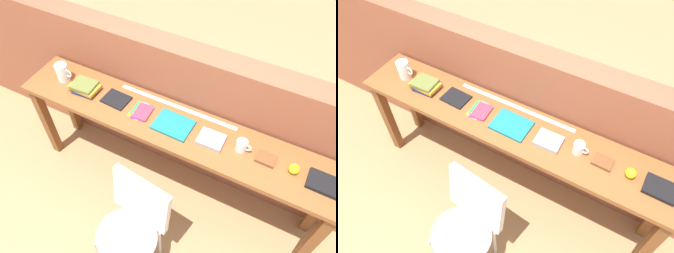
# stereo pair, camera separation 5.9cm
# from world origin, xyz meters

# --- Properties ---
(ground_plane) EXTENTS (40.00, 40.00, 0.00)m
(ground_plane) POSITION_xyz_m (0.00, 0.00, 0.00)
(ground_plane) COLOR tan
(brick_wall_back) EXTENTS (6.00, 0.20, 1.31)m
(brick_wall_back) POSITION_xyz_m (0.00, 0.64, 0.65)
(brick_wall_back) COLOR #935138
(brick_wall_back) RESTS_ON ground
(sideboard) EXTENTS (2.50, 0.44, 0.88)m
(sideboard) POSITION_xyz_m (0.00, 0.30, 0.74)
(sideboard) COLOR brown
(sideboard) RESTS_ON ground
(chair_white_moulded) EXTENTS (0.49, 0.50, 0.89)m
(chair_white_moulded) POSITION_xyz_m (0.04, -0.37, 0.53)
(chair_white_moulded) COLOR white
(chair_white_moulded) RESTS_ON ground
(pitcher_white) EXTENTS (0.14, 0.10, 0.18)m
(pitcher_white) POSITION_xyz_m (-0.99, 0.32, 0.96)
(pitcher_white) COLOR white
(pitcher_white) RESTS_ON sideboard
(book_stack_leftmost) EXTENTS (0.23, 0.18, 0.07)m
(book_stack_leftmost) POSITION_xyz_m (-0.76, 0.29, 0.91)
(book_stack_leftmost) COLOR navy
(book_stack_leftmost) RESTS_ON sideboard
(magazine_cycling) EXTENTS (0.21, 0.17, 0.01)m
(magazine_cycling) POSITION_xyz_m (-0.48, 0.31, 0.89)
(magazine_cycling) COLOR black
(magazine_cycling) RESTS_ON sideboard
(pamphlet_pile_colourful) EXTENTS (0.16, 0.18, 0.01)m
(pamphlet_pile_colourful) POSITION_xyz_m (-0.25, 0.30, 0.89)
(pamphlet_pile_colourful) COLOR yellow
(pamphlet_pile_colourful) RESTS_ON sideboard
(book_open_centre) EXTENTS (0.28, 0.22, 0.02)m
(book_open_centre) POSITION_xyz_m (0.02, 0.29, 0.89)
(book_open_centre) COLOR #19757A
(book_open_centre) RESTS_ON sideboard
(book_grey_hardcover) EXTENTS (0.18, 0.15, 0.03)m
(book_grey_hardcover) POSITION_xyz_m (0.32, 0.29, 0.89)
(book_grey_hardcover) COLOR #9E9EA3
(book_grey_hardcover) RESTS_ON sideboard
(mug) EXTENTS (0.11, 0.08, 0.09)m
(mug) POSITION_xyz_m (0.53, 0.31, 0.92)
(mug) COLOR white
(mug) RESTS_ON sideboard
(leather_journal_brown) EXTENTS (0.13, 0.10, 0.02)m
(leather_journal_brown) POSITION_xyz_m (0.70, 0.31, 0.89)
(leather_journal_brown) COLOR brown
(leather_journal_brown) RESTS_ON sideboard
(sports_ball_small) EXTENTS (0.07, 0.07, 0.07)m
(sports_ball_small) POSITION_xyz_m (0.88, 0.30, 0.92)
(sports_ball_small) COLOR yellow
(sports_ball_small) RESTS_ON sideboard
(book_repair_rightmost) EXTENTS (0.20, 0.16, 0.03)m
(book_repair_rightmost) POSITION_xyz_m (1.07, 0.30, 0.89)
(book_repair_rightmost) COLOR black
(book_repair_rightmost) RESTS_ON sideboard
(ruler_metal_back_edge) EXTENTS (0.96, 0.03, 0.00)m
(ruler_metal_back_edge) POSITION_xyz_m (-0.04, 0.47, 0.88)
(ruler_metal_back_edge) COLOR silver
(ruler_metal_back_edge) RESTS_ON sideboard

